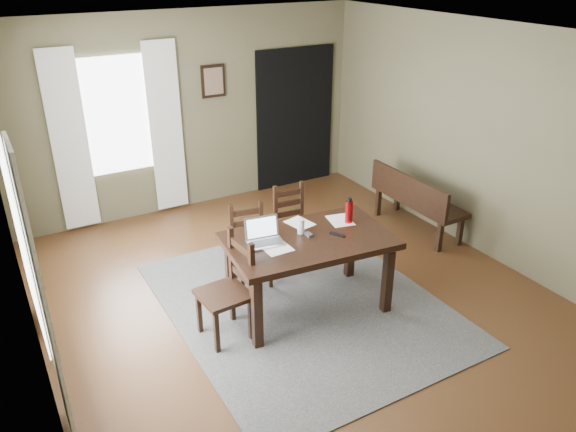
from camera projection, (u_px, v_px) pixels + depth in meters
ground at (302, 304)px, 5.91m from camera, size 5.00×6.00×0.01m
room_shell at (304, 139)px, 5.13m from camera, size 5.02×6.02×2.71m
rug at (302, 303)px, 5.90m from camera, size 2.60×3.20×0.01m
dining_table at (309, 247)px, 5.54m from camera, size 1.71×1.13×0.81m
chair_end at (229, 290)px, 5.23m from camera, size 0.48×0.48×1.02m
chair_back_left at (250, 246)px, 6.13m from camera, size 0.45×0.45×0.90m
chair_back_right at (293, 225)px, 6.58m from camera, size 0.43×0.43×0.91m
bench at (415, 197)px, 7.25m from camera, size 0.45×1.41×0.79m
laptop at (264, 236)px, 5.40m from camera, size 0.37×0.31×0.23m
computer_mouse at (309, 235)px, 5.52m from camera, size 0.05×0.09×0.03m
tv_remote at (337, 235)px, 5.53m from camera, size 0.11×0.16×0.02m
drinking_glass at (301, 226)px, 5.54m from camera, size 0.09×0.09×0.15m
water_bottle at (349, 211)px, 5.74m from camera, size 0.10×0.10×0.27m
paper_a at (275, 246)px, 5.33m from camera, size 0.26×0.34×0.00m
paper_c at (300, 223)px, 5.78m from camera, size 0.27×0.32×0.00m
paper_d at (340, 220)px, 5.84m from camera, size 0.29×0.34×0.00m
window_left at (17, 225)px, 4.33m from camera, size 0.01×1.30×1.70m
window_back at (117, 116)px, 7.16m from camera, size 1.00×0.01×1.50m
curtain_left_near at (44, 303)px, 3.81m from camera, size 0.03×0.48×2.30m
curtain_left_far at (16, 214)px, 5.10m from camera, size 0.03×0.48×2.30m
curtain_back_left at (70, 143)px, 6.97m from camera, size 0.44×0.03×2.30m
curtain_back_right at (166, 128)px, 7.52m from camera, size 0.44×0.03×2.30m
framed_picture at (213, 81)px, 7.64m from camera, size 0.34×0.03×0.44m
doorway_back at (295, 118)px, 8.52m from camera, size 1.30×0.03×2.10m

